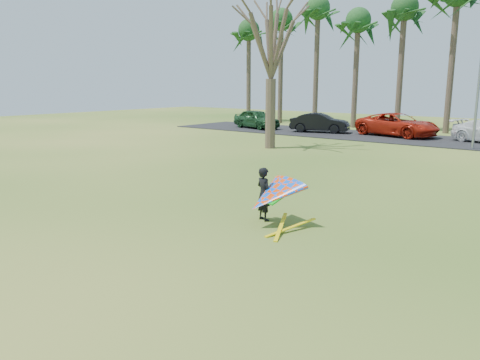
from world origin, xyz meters
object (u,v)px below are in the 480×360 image
Objects in this scene: car_2 at (397,125)px; kite_flyer at (271,196)px; car_0 at (256,119)px; bare_tree_left at (271,32)px; car_1 at (320,123)px.

car_2 is 2.57× the size of kite_flyer.
car_0 is 28.54m from kite_flyer.
car_2 is at bearing -67.73° from car_0.
bare_tree_left is at bearing 174.08° from car_2.
car_2 is at bearing 70.57° from bare_tree_left.
car_0 is 1.03× the size of car_1.
bare_tree_left is at bearing 175.19° from car_1.
bare_tree_left reaches higher than car_1.
car_1 is (-2.01, 9.81, -6.09)m from bare_tree_left.
car_0 is at bearing 76.75° from car_1.
car_2 is at bearing 102.55° from kite_flyer.
bare_tree_left reaches higher than kite_flyer.
bare_tree_left is 17.20m from kite_flyer.
kite_flyer is (5.38, -24.15, -0.07)m from car_2.
car_1 is 0.76× the size of car_2.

